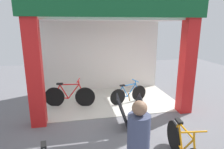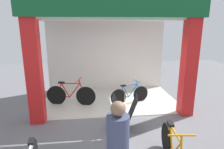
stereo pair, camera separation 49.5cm
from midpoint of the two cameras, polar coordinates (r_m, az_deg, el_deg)
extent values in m
plane|color=slate|center=(5.97, -1.11, -12.40)|extent=(17.49, 17.49, 0.00)
cube|color=beige|center=(7.20, -3.07, -7.51)|extent=(4.75, 2.72, 0.02)
cube|color=silver|center=(8.13, -4.61, 5.46)|extent=(4.75, 0.12, 2.87)
cube|color=red|center=(5.54, -23.98, 0.02)|extent=(0.38, 0.36, 2.87)
cube|color=red|center=(6.23, 18.96, 1.99)|extent=(0.38, 0.36, 2.87)
cube|color=#14592D|center=(5.21, -0.98, 20.38)|extent=(4.95, 0.20, 0.73)
cube|color=silver|center=(6.68, -3.40, 15.67)|extent=(4.75, 2.72, 0.06)
cylinder|color=black|center=(6.93, -18.42, -6.28)|extent=(0.66, 0.17, 0.67)
cylinder|color=black|center=(6.68, -9.97, -6.52)|extent=(0.66, 0.17, 0.67)
cylinder|color=red|center=(6.87, -16.47, -6.54)|extent=(0.45, 0.12, 0.09)
cylinder|color=red|center=(6.77, -15.85, -4.85)|extent=(0.29, 0.09, 0.50)
cylinder|color=red|center=(6.69, -13.22, -4.84)|extent=(0.41, 0.12, 0.52)
cylinder|color=red|center=(6.65, -14.42, -2.86)|extent=(0.63, 0.16, 0.05)
cylinder|color=red|center=(6.83, -17.66, -4.61)|extent=(0.22, 0.08, 0.45)
cylinder|color=red|center=(6.62, -10.93, -4.68)|extent=(0.20, 0.07, 0.46)
cylinder|color=red|center=(6.55, -11.84, -2.26)|extent=(0.06, 0.05, 0.14)
cylinder|color=red|center=(6.54, -11.96, -1.70)|extent=(0.12, 0.46, 0.03)
cube|color=black|center=(6.73, -17.06, -2.64)|extent=(0.22, 0.14, 0.05)
cylinder|color=black|center=(6.71, -0.42, -6.64)|extent=(0.55, 0.19, 0.57)
cylinder|color=black|center=(7.13, 5.88, -5.44)|extent=(0.55, 0.19, 0.57)
cylinder|color=blue|center=(6.81, 1.13, -6.52)|extent=(0.37, 0.14, 0.07)
cylinder|color=blue|center=(6.78, 1.73, -4.96)|extent=(0.25, 0.10, 0.42)
cylinder|color=blue|center=(6.91, 3.70, -4.55)|extent=(0.34, 0.13, 0.44)
cylinder|color=blue|center=(6.79, 2.93, -3.06)|extent=(0.53, 0.18, 0.04)
cylinder|color=blue|center=(6.69, 0.31, -5.04)|extent=(0.19, 0.08, 0.38)
cylinder|color=blue|center=(7.02, 5.32, -4.09)|extent=(0.17, 0.08, 0.39)
cylinder|color=blue|center=(6.90, 4.82, -2.25)|extent=(0.05, 0.04, 0.12)
cylinder|color=blue|center=(6.88, 4.77, -1.81)|extent=(0.14, 0.39, 0.03)
cube|color=black|center=(6.66, 0.92, -3.23)|extent=(0.19, 0.13, 0.04)
cylinder|color=black|center=(4.61, 14.43, -16.96)|extent=(0.12, 0.66, 0.66)
cylinder|color=orange|center=(4.43, 15.45, -18.79)|extent=(0.09, 0.44, 0.08)
cylinder|color=orange|center=(4.25, 16.08, -17.02)|extent=(0.07, 0.29, 0.49)
cylinder|color=orange|center=(4.00, 17.74, -19.18)|extent=(0.08, 0.40, 0.51)
cylinder|color=orange|center=(3.98, 17.30, -15.34)|extent=(0.11, 0.63, 0.05)
cylinder|color=orange|center=(4.41, 15.09, -15.32)|extent=(0.06, 0.22, 0.44)
cylinder|color=orange|center=(3.70, 19.18, -16.58)|extent=(0.04, 0.06, 0.14)
cylinder|color=orange|center=(3.67, 19.21, -15.62)|extent=(0.46, 0.09, 0.03)
cube|color=black|center=(4.22, 15.73, -13.04)|extent=(0.12, 0.21, 0.05)
cube|color=black|center=(3.76, -23.14, -18.45)|extent=(0.12, 0.19, 0.05)
cube|color=black|center=(5.26, 0.39, -10.96)|extent=(0.44, 0.62, 0.89)
cube|color=black|center=(5.27, 3.81, -10.95)|extent=(0.44, 0.62, 0.89)
cylinder|color=olive|center=(5.09, 2.15, -6.47)|extent=(0.14, 0.55, 0.03)
cylinder|color=#3F4766|center=(2.91, 2.67, -17.87)|extent=(0.43, 0.43, 0.68)
sphere|color=#8C664C|center=(2.69, 2.78, -9.84)|extent=(0.21, 0.21, 0.21)
camera|label=1|loc=(0.25, -92.29, -0.59)|focal=31.36mm
camera|label=2|loc=(0.25, 87.71, 0.59)|focal=31.36mm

